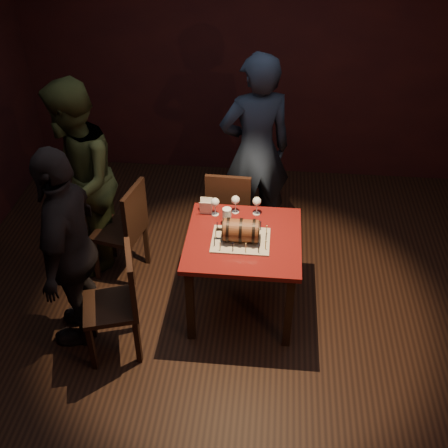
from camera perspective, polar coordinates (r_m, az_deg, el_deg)
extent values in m
plane|color=black|center=(4.78, 0.71, -9.65)|extent=(5.00, 5.00, 0.00)
cube|color=black|center=(6.18, 2.94, 16.88)|extent=(5.00, 0.04, 2.80)
cube|color=#4A0C0C|center=(4.41, 2.00, -1.61)|extent=(0.90, 0.90, 0.04)
cube|color=black|center=(4.40, -3.45, -8.20)|extent=(0.06, 0.06, 0.71)
cube|color=black|center=(4.37, 6.58, -8.85)|extent=(0.06, 0.06, 0.71)
cube|color=black|center=(4.97, -2.17, -2.12)|extent=(0.06, 0.06, 0.71)
cube|color=black|center=(4.94, 6.62, -2.64)|extent=(0.06, 0.06, 0.71)
cube|color=#9E927F|center=(4.36, 1.71, -1.66)|extent=(0.45, 0.35, 0.01)
cylinder|color=brown|center=(4.30, 1.73, -0.66)|extent=(0.27, 0.18, 0.18)
cylinder|color=black|center=(4.31, 0.43, -0.59)|extent=(0.02, 0.19, 0.19)
cylinder|color=black|center=(4.30, 1.73, -0.66)|extent=(0.02, 0.19, 0.19)
cylinder|color=black|center=(4.30, 3.04, -0.74)|extent=(0.02, 0.19, 0.19)
cylinder|color=black|center=(4.31, -0.08, -0.56)|extent=(0.01, 0.17, 0.17)
cylinder|color=black|center=(4.30, 3.55, -0.77)|extent=(0.01, 0.17, 0.17)
cylinder|color=black|center=(4.31, -0.36, -0.54)|extent=(0.04, 0.02, 0.02)
sphere|color=black|center=(4.31, -0.62, -0.52)|extent=(0.03, 0.03, 0.03)
cylinder|color=#F6EC93|center=(4.23, -0.41, -2.24)|extent=(0.01, 0.01, 0.08)
cylinder|color=black|center=(4.20, -0.41, -1.76)|extent=(0.00, 0.00, 0.01)
cylinder|color=black|center=(4.22, 0.91, -2.32)|extent=(0.01, 0.01, 0.08)
cylinder|color=black|center=(4.19, 0.91, -1.84)|extent=(0.00, 0.00, 0.01)
cylinder|color=#F6EC93|center=(4.21, 2.23, -2.40)|extent=(0.01, 0.01, 0.08)
cylinder|color=black|center=(4.19, 2.24, -1.92)|extent=(0.00, 0.00, 0.01)
cylinder|color=black|center=(4.21, 3.54, -2.48)|extent=(0.01, 0.01, 0.08)
cylinder|color=black|center=(4.18, 3.57, -2.00)|extent=(0.00, 0.00, 0.01)
cylinder|color=#F6EC93|center=(4.25, 4.25, -2.13)|extent=(0.01, 0.01, 0.08)
cylinder|color=black|center=(4.22, 4.28, -1.65)|extent=(0.00, 0.00, 0.01)
cylinder|color=black|center=(4.33, 4.30, -1.34)|extent=(0.01, 0.01, 0.08)
cylinder|color=black|center=(4.30, 4.32, -0.86)|extent=(0.00, 0.00, 0.01)
cylinder|color=#F6EC93|center=(4.40, 4.35, -0.57)|extent=(0.01, 0.01, 0.08)
cylinder|color=black|center=(4.38, 4.37, -0.10)|extent=(0.00, 0.00, 0.01)
cylinder|color=black|center=(4.44, 3.74, -0.16)|extent=(0.01, 0.01, 0.08)
cylinder|color=black|center=(4.42, 3.77, 0.31)|extent=(0.00, 0.00, 0.01)
cylinder|color=#F6EC93|center=(4.45, 2.49, -0.09)|extent=(0.01, 0.01, 0.08)
cylinder|color=black|center=(4.42, 2.51, 0.38)|extent=(0.00, 0.00, 0.01)
cylinder|color=black|center=(4.45, 1.24, -0.02)|extent=(0.01, 0.01, 0.08)
cylinder|color=black|center=(4.42, 1.25, 0.45)|extent=(0.00, 0.00, 0.01)
cylinder|color=#F6EC93|center=(4.46, 0.00, 0.05)|extent=(0.01, 0.01, 0.08)
cylinder|color=black|center=(4.43, 0.00, 0.52)|extent=(0.00, 0.00, 0.01)
cylinder|color=black|center=(4.42, -0.70, -0.27)|extent=(0.01, 0.01, 0.08)
cylinder|color=black|center=(4.40, -0.71, 0.21)|extent=(0.00, 0.00, 0.01)
cylinder|color=#F6EC93|center=(4.35, -0.84, -1.02)|extent=(0.01, 0.01, 0.08)
cylinder|color=black|center=(4.32, -0.85, -0.54)|extent=(0.00, 0.00, 0.01)
cylinder|color=black|center=(4.27, -0.99, -1.80)|extent=(0.01, 0.01, 0.08)
cylinder|color=black|center=(4.24, -0.99, -1.32)|extent=(0.00, 0.00, 0.01)
cylinder|color=silver|center=(4.65, -0.90, 0.99)|extent=(0.06, 0.06, 0.01)
cylinder|color=silver|center=(4.62, -0.91, 1.47)|extent=(0.01, 0.01, 0.09)
sphere|color=silver|center=(4.58, -0.92, 2.24)|extent=(0.07, 0.07, 0.07)
sphere|color=#591114|center=(4.58, -0.91, 2.17)|extent=(0.05, 0.05, 0.05)
cylinder|color=silver|center=(4.67, 1.16, 1.23)|extent=(0.06, 0.06, 0.01)
cylinder|color=silver|center=(4.65, 1.17, 1.70)|extent=(0.01, 0.01, 0.09)
sphere|color=silver|center=(4.61, 1.18, 2.47)|extent=(0.07, 0.07, 0.07)
cylinder|color=silver|center=(4.66, 3.31, 1.08)|extent=(0.06, 0.06, 0.01)
cylinder|color=silver|center=(4.64, 3.33, 1.55)|extent=(0.01, 0.01, 0.09)
sphere|color=silver|center=(4.60, 3.37, 2.33)|extent=(0.07, 0.07, 0.07)
sphere|color=#BF594C|center=(4.60, 3.36, 2.25)|extent=(0.05, 0.05, 0.05)
cylinder|color=silver|center=(4.49, 0.30, 0.75)|extent=(0.07, 0.07, 0.15)
cylinder|color=#9E5414|center=(4.50, 0.29, 0.58)|extent=(0.06, 0.06, 0.11)
cylinder|color=white|center=(4.47, 0.30, 1.27)|extent=(0.06, 0.06, 0.02)
cube|color=black|center=(5.22, 0.63, 1.34)|extent=(0.41, 0.41, 0.04)
cube|color=black|center=(5.48, 2.60, 0.19)|extent=(0.04, 0.04, 0.43)
cube|color=black|center=(5.51, -0.93, 0.45)|extent=(0.04, 0.04, 0.43)
cube|color=black|center=(5.21, 2.25, -1.98)|extent=(0.04, 0.04, 0.43)
cube|color=black|center=(5.24, -1.45, -1.69)|extent=(0.04, 0.04, 0.43)
cube|color=black|center=(4.93, 0.41, 2.55)|extent=(0.40, 0.05, 0.46)
cube|color=black|center=(5.05, -10.64, -0.73)|extent=(0.47, 0.47, 0.04)
cube|color=black|center=(5.38, -11.20, -1.38)|extent=(0.04, 0.04, 0.43)
cube|color=black|center=(5.15, -12.88, -3.56)|extent=(0.04, 0.04, 0.43)
cube|color=black|center=(5.24, -7.89, -2.07)|extent=(0.04, 0.04, 0.43)
cube|color=black|center=(5.01, -9.46, -4.35)|extent=(0.04, 0.04, 0.43)
cube|color=black|center=(4.83, -9.05, 1.26)|extent=(0.12, 0.40, 0.46)
cube|color=black|center=(4.33, -11.47, -8.23)|extent=(0.50, 0.50, 0.04)
cube|color=black|center=(4.62, -13.32, -9.10)|extent=(0.04, 0.04, 0.43)
cube|color=black|center=(4.39, -13.27, -12.20)|extent=(0.04, 0.04, 0.43)
cube|color=black|center=(4.61, -9.08, -8.63)|extent=(0.04, 0.04, 0.43)
cube|color=black|center=(4.37, -8.76, -11.72)|extent=(0.04, 0.04, 0.43)
cube|color=black|center=(4.15, -9.40, -5.47)|extent=(0.16, 0.39, 0.46)
imported|color=#1A2234|center=(5.20, 3.22, 7.36)|extent=(0.79, 0.65, 1.86)
imported|color=#384020|center=(4.98, -14.68, 4.22)|extent=(0.85, 1.00, 1.78)
imported|color=black|center=(4.29, -15.43, -2.46)|extent=(0.45, 1.01, 1.69)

